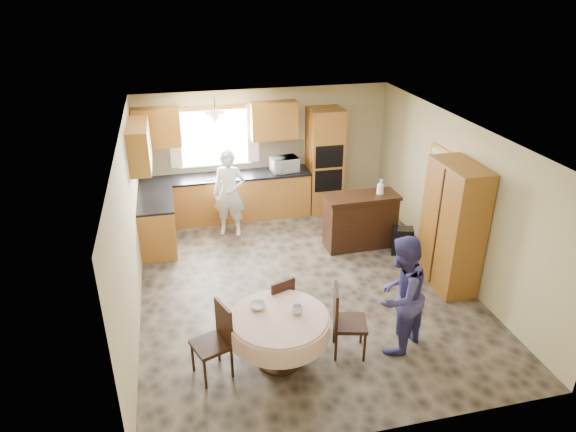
% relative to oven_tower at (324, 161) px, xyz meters
% --- Properties ---
extents(floor, '(5.00, 6.00, 0.01)m').
position_rel_oven_tower_xyz_m(floor, '(-1.15, -2.69, -1.06)').
color(floor, brown).
rests_on(floor, ground).
extents(ceiling, '(5.00, 6.00, 0.01)m').
position_rel_oven_tower_xyz_m(ceiling, '(-1.15, -2.69, 1.44)').
color(ceiling, white).
rests_on(ceiling, wall_back).
extents(wall_back, '(5.00, 0.02, 2.50)m').
position_rel_oven_tower_xyz_m(wall_back, '(-1.15, 0.31, 0.19)').
color(wall_back, tan).
rests_on(wall_back, floor).
extents(wall_front, '(5.00, 0.02, 2.50)m').
position_rel_oven_tower_xyz_m(wall_front, '(-1.15, -5.69, 0.19)').
color(wall_front, tan).
rests_on(wall_front, floor).
extents(wall_left, '(0.02, 6.00, 2.50)m').
position_rel_oven_tower_xyz_m(wall_left, '(-3.65, -2.69, 0.19)').
color(wall_left, tan).
rests_on(wall_left, floor).
extents(wall_right, '(0.02, 6.00, 2.50)m').
position_rel_oven_tower_xyz_m(wall_right, '(1.35, -2.69, 0.19)').
color(wall_right, tan).
rests_on(wall_right, floor).
extents(window, '(1.40, 0.03, 1.10)m').
position_rel_oven_tower_xyz_m(window, '(-2.15, 0.29, 0.54)').
color(window, white).
rests_on(window, wall_back).
extents(curtain_left, '(0.22, 0.02, 1.15)m').
position_rel_oven_tower_xyz_m(curtain_left, '(-2.90, 0.24, 0.59)').
color(curtain_left, white).
rests_on(curtain_left, wall_back).
extents(curtain_right, '(0.22, 0.02, 1.15)m').
position_rel_oven_tower_xyz_m(curtain_right, '(-1.40, 0.24, 0.59)').
color(curtain_right, white).
rests_on(curtain_right, wall_back).
extents(base_cab_back, '(3.30, 0.60, 0.88)m').
position_rel_oven_tower_xyz_m(base_cab_back, '(-2.00, 0.01, -0.62)').
color(base_cab_back, '#BB7732').
rests_on(base_cab_back, floor).
extents(counter_back, '(3.30, 0.64, 0.04)m').
position_rel_oven_tower_xyz_m(counter_back, '(-2.00, 0.01, -0.16)').
color(counter_back, black).
rests_on(counter_back, base_cab_back).
extents(base_cab_left, '(0.60, 1.20, 0.88)m').
position_rel_oven_tower_xyz_m(base_cab_left, '(-3.35, -0.89, -0.62)').
color(base_cab_left, '#BB7732').
rests_on(base_cab_left, floor).
extents(counter_left, '(0.64, 1.20, 0.04)m').
position_rel_oven_tower_xyz_m(counter_left, '(-3.35, -0.89, -0.16)').
color(counter_left, black).
rests_on(counter_left, base_cab_left).
extents(backsplash, '(3.30, 0.02, 0.55)m').
position_rel_oven_tower_xyz_m(backsplash, '(-2.00, 0.30, 0.12)').
color(backsplash, beige).
rests_on(backsplash, wall_back).
extents(wall_cab_left, '(0.85, 0.33, 0.72)m').
position_rel_oven_tower_xyz_m(wall_cab_left, '(-3.20, 0.15, 0.85)').
color(wall_cab_left, '#B2782C').
rests_on(wall_cab_left, wall_back).
extents(wall_cab_right, '(0.90, 0.33, 0.72)m').
position_rel_oven_tower_xyz_m(wall_cab_right, '(-1.00, 0.15, 0.85)').
color(wall_cab_right, '#B2782C').
rests_on(wall_cab_right, wall_back).
extents(wall_cab_side, '(0.33, 1.20, 0.72)m').
position_rel_oven_tower_xyz_m(wall_cab_side, '(-3.48, -0.89, 0.85)').
color(wall_cab_side, '#B2782C').
rests_on(wall_cab_side, wall_left).
extents(oven_tower, '(0.66, 0.62, 2.12)m').
position_rel_oven_tower_xyz_m(oven_tower, '(0.00, 0.00, 0.00)').
color(oven_tower, '#BB7732').
rests_on(oven_tower, floor).
extents(oven_upper, '(0.56, 0.01, 0.45)m').
position_rel_oven_tower_xyz_m(oven_upper, '(0.00, -0.31, 0.19)').
color(oven_upper, black).
rests_on(oven_upper, oven_tower).
extents(oven_lower, '(0.56, 0.01, 0.45)m').
position_rel_oven_tower_xyz_m(oven_lower, '(0.00, -0.31, -0.31)').
color(oven_lower, black).
rests_on(oven_lower, oven_tower).
extents(pendant, '(0.36, 0.36, 0.18)m').
position_rel_oven_tower_xyz_m(pendant, '(-2.15, -0.19, 1.06)').
color(pendant, beige).
rests_on(pendant, ceiling).
extents(sideboard, '(1.31, 0.56, 0.93)m').
position_rel_oven_tower_xyz_m(sideboard, '(0.17, -1.69, -0.60)').
color(sideboard, '#361A0E').
rests_on(sideboard, floor).
extents(space_heater, '(0.41, 0.35, 0.49)m').
position_rel_oven_tower_xyz_m(space_heater, '(0.80, -2.12, -0.82)').
color(space_heater, black).
rests_on(space_heater, floor).
extents(cupboard, '(0.52, 1.05, 2.00)m').
position_rel_oven_tower_xyz_m(cupboard, '(1.07, -3.17, -0.06)').
color(cupboard, '#BB7732').
rests_on(cupboard, floor).
extents(dining_table, '(1.25, 1.25, 0.71)m').
position_rel_oven_tower_xyz_m(dining_table, '(-1.90, -4.37, -0.51)').
color(dining_table, '#361A0E').
rests_on(dining_table, floor).
extents(chair_left, '(0.53, 0.53, 0.96)m').
position_rel_oven_tower_xyz_m(chair_left, '(-2.67, -4.36, -0.53)').
color(chair_left, '#361A0E').
rests_on(chair_left, floor).
extents(chair_back, '(0.48, 0.48, 0.86)m').
position_rel_oven_tower_xyz_m(chair_back, '(-1.76, -3.76, -0.59)').
color(chair_back, '#361A0E').
rests_on(chair_back, floor).
extents(chair_right, '(0.51, 0.51, 0.97)m').
position_rel_oven_tower_xyz_m(chair_right, '(-1.06, -4.36, -0.53)').
color(chair_right, '#361A0E').
rests_on(chair_right, floor).
extents(framed_picture, '(0.06, 0.64, 0.53)m').
position_rel_oven_tower_xyz_m(framed_picture, '(1.32, -2.16, 0.59)').
color(framed_picture, gold).
rests_on(framed_picture, wall_right).
extents(microwave, '(0.57, 0.43, 0.29)m').
position_rel_oven_tower_xyz_m(microwave, '(-0.83, -0.04, 0.00)').
color(microwave, silver).
rests_on(microwave, counter_back).
extents(person_sink, '(0.69, 0.55, 1.63)m').
position_rel_oven_tower_xyz_m(person_sink, '(-2.02, -0.67, -0.24)').
color(person_sink, silver).
rests_on(person_sink, floor).
extents(person_dining, '(1.00, 0.96, 1.62)m').
position_rel_oven_tower_xyz_m(person_dining, '(-0.35, -4.44, -0.25)').
color(person_dining, navy).
rests_on(person_dining, floor).
extents(bowl_sideboard, '(0.25, 0.25, 0.06)m').
position_rel_oven_tower_xyz_m(bowl_sideboard, '(-0.12, -1.69, -0.11)').
color(bowl_sideboard, '#B2B2B2').
rests_on(bowl_sideboard, sideboard).
extents(bottle_sideboard, '(0.17, 0.17, 0.33)m').
position_rel_oven_tower_xyz_m(bottle_sideboard, '(0.50, -1.69, 0.03)').
color(bottle_sideboard, silver).
rests_on(bottle_sideboard, sideboard).
extents(cup_table, '(0.18, 0.18, 0.11)m').
position_rel_oven_tower_xyz_m(cup_table, '(-1.67, -4.37, -0.30)').
color(cup_table, '#B2B2B2').
rests_on(cup_table, dining_table).
extents(bowl_table, '(0.26, 0.26, 0.06)m').
position_rel_oven_tower_xyz_m(bowl_table, '(-2.12, -4.15, -0.32)').
color(bowl_table, '#B2B2B2').
rests_on(bowl_table, dining_table).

